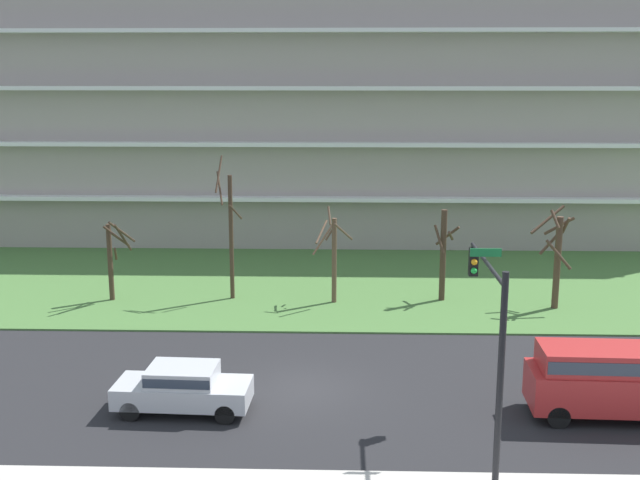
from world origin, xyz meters
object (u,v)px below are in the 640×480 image
at_px(tree_far_left, 113,256).
at_px(tree_center, 333,254).
at_px(traffic_signal_mast, 490,321).
at_px(tree_left, 230,232).
at_px(sedan_silver_center_left, 183,387).
at_px(tree_right, 443,253).
at_px(van_red_near_left, 612,377).
at_px(tree_far_right, 557,254).

height_order(tree_far_left, tree_center, tree_center).
bearing_deg(tree_center, traffic_signal_mast, -73.35).
relative_size(tree_left, tree_center, 1.48).
bearing_deg(sedan_silver_center_left, tree_far_left, 117.94).
distance_m(tree_left, sedan_silver_center_left, 13.23).
distance_m(tree_center, tree_right, 5.35).
bearing_deg(sedan_silver_center_left, van_red_near_left, 2.64).
distance_m(tree_right, traffic_signal_mast, 15.95).
height_order(tree_far_left, tree_left, tree_left).
distance_m(tree_left, van_red_near_left, 19.28).
bearing_deg(tree_right, tree_far_left, -178.02).
bearing_deg(van_red_near_left, tree_right, 108.24).
relative_size(tree_center, van_red_near_left, 0.90).
relative_size(tree_left, tree_far_right, 1.47).
bearing_deg(tree_center, tree_far_left, -179.76).
relative_size(tree_far_left, tree_right, 0.92).
height_order(van_red_near_left, traffic_signal_mast, traffic_signal_mast).
bearing_deg(tree_far_right, tree_right, 167.72).
distance_m(tree_far_left, van_red_near_left, 23.36).
bearing_deg(traffic_signal_mast, tree_far_right, 68.27).
distance_m(tree_right, van_red_near_left, 13.59).
bearing_deg(traffic_signal_mast, tree_left, 121.22).
bearing_deg(traffic_signal_mast, tree_far_left, 134.85).
height_order(tree_left, traffic_signal_mast, tree_left).
distance_m(tree_far_left, tree_far_right, 21.08).
bearing_deg(tree_far_right, tree_center, 176.67).
bearing_deg(tree_left, tree_center, -5.38).
bearing_deg(tree_left, tree_right, 0.21).
xyz_separation_m(tree_far_left, tree_center, (10.62, 0.05, 0.16)).
bearing_deg(van_red_near_left, tree_center, 128.08).
xyz_separation_m(tree_right, traffic_signal_mast, (-0.74, -15.84, 1.72)).
bearing_deg(tree_right, tree_left, -179.79).
bearing_deg(tree_far_right, traffic_signal_mast, -111.73).
distance_m(tree_far_right, traffic_signal_mast, 15.92).
relative_size(tree_left, tree_right, 1.55).
relative_size(tree_center, sedan_silver_center_left, 1.06).
relative_size(tree_far_right, traffic_signal_mast, 0.80).
bearing_deg(tree_left, tree_far_right, -4.00).
distance_m(tree_left, tree_right, 10.37).
xyz_separation_m(tree_left, tree_right, (10.32, 0.04, -1.02)).
bearing_deg(sedan_silver_center_left, traffic_signal_mast, -14.21).
distance_m(tree_center, sedan_silver_center_left, 13.47).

